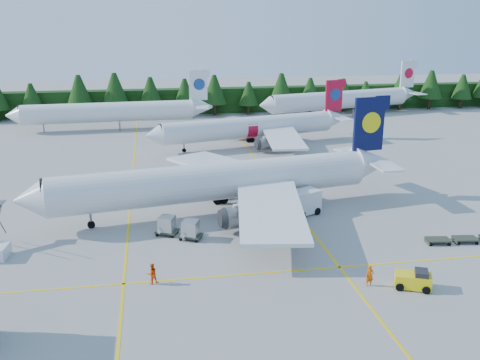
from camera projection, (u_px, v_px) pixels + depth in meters
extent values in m
plane|color=#A0A09B|center=(264.00, 246.00, 55.15)|extent=(320.00, 320.00, 0.00)
cube|color=yellow|center=(131.00, 193.00, 71.80)|extent=(0.25, 120.00, 0.01)
cube|color=yellow|center=(276.00, 186.00, 74.97)|extent=(0.25, 120.00, 0.01)
cube|color=yellow|center=(278.00, 272.00, 49.49)|extent=(80.00, 0.25, 0.01)
cube|color=black|center=(195.00, 101.00, 131.65)|extent=(220.00, 4.00, 6.00)
cylinder|color=silver|center=(214.00, 181.00, 63.23)|extent=(38.14, 10.65, 4.46)
cone|color=silver|center=(29.00, 200.00, 56.82)|extent=(3.82, 4.92, 4.46)
cube|color=#070C36|center=(369.00, 124.00, 68.05)|extent=(4.24, 1.08, 6.91)
cube|color=silver|center=(218.00, 165.00, 73.04)|extent=(13.66, 17.93, 1.27)
cylinder|color=slate|center=(209.00, 183.00, 70.08)|extent=(4.13, 2.94, 2.34)
cube|color=silver|center=(271.00, 210.00, 55.89)|extent=(9.09, 17.53, 1.27)
cylinder|color=slate|center=(241.00, 216.00, 58.37)|extent=(4.13, 2.94, 2.34)
cylinder|color=slate|center=(91.00, 220.00, 59.62)|extent=(0.27, 0.27, 1.90)
cylinder|color=silver|center=(249.00, 127.00, 97.28)|extent=(32.73, 11.31, 3.85)
cone|color=silver|center=(154.00, 135.00, 90.68)|extent=(3.51, 4.37, 3.85)
cube|color=#B50C27|center=(334.00, 96.00, 102.51)|extent=(3.64, 1.17, 5.97)
cube|color=silver|center=(246.00, 122.00, 105.73)|extent=(12.44, 15.33, 1.09)
cylinder|color=slate|center=(242.00, 132.00, 103.12)|extent=(3.65, 2.72, 2.02)
cube|color=silver|center=(284.00, 138.00, 91.31)|extent=(6.93, 14.86, 1.09)
cylinder|color=slate|center=(267.00, 144.00, 93.28)|extent=(3.65, 2.72, 2.02)
cylinder|color=slate|center=(184.00, 148.00, 93.42)|extent=(0.23, 0.23, 1.64)
cylinder|color=silver|center=(109.00, 112.00, 111.66)|extent=(34.96, 5.69, 4.10)
cone|color=silver|center=(13.00, 115.00, 107.86)|extent=(3.05, 4.22, 4.10)
cube|color=silver|center=(198.00, 85.00, 114.00)|extent=(3.90, 0.54, 6.35)
cylinder|color=slate|center=(44.00, 128.00, 109.82)|extent=(0.25, 0.25, 1.64)
cylinder|color=silver|center=(340.00, 100.00, 127.33)|extent=(36.12, 12.69, 4.25)
cone|color=silver|center=(266.00, 105.00, 119.94)|extent=(3.90, 4.84, 4.25)
cube|color=silver|center=(408.00, 74.00, 133.21)|extent=(4.01, 1.32, 6.59)
cylinder|color=slate|center=(288.00, 116.00, 123.00)|extent=(0.26, 0.26, 1.70)
cube|color=white|center=(282.00, 210.00, 62.22)|extent=(2.75, 2.75, 2.20)
cube|color=black|center=(282.00, 206.00, 62.07)|extent=(2.42, 2.53, 0.94)
cube|color=white|center=(304.00, 202.00, 63.71)|extent=(4.37, 3.60, 2.72)
cube|color=yellow|center=(413.00, 280.00, 46.40)|extent=(3.44, 2.72, 1.19)
cube|color=black|center=(422.00, 273.00, 46.02)|extent=(1.56, 1.73, 0.54)
cube|color=#2F3526|center=(438.00, 239.00, 55.64)|extent=(2.57, 1.81, 0.14)
cube|color=#2F3526|center=(465.00, 238.00, 55.92)|extent=(2.57, 1.81, 0.14)
cube|color=#2F3526|center=(167.00, 231.00, 57.90)|extent=(2.78, 2.52, 0.14)
cube|color=#B1B3B6|center=(167.00, 224.00, 57.65)|extent=(2.09, 2.06, 1.60)
cube|color=#2F3526|center=(191.00, 236.00, 56.74)|extent=(2.78, 2.52, 0.14)
cube|color=#B1B3B6|center=(191.00, 228.00, 56.49)|extent=(2.09, 2.06, 1.60)
imported|color=#D74F04|center=(370.00, 276.00, 46.67)|extent=(0.73, 0.51, 1.92)
imported|color=#FF4505|center=(152.00, 274.00, 47.10)|extent=(1.12, 0.99, 1.91)
imported|color=#D94E04|center=(234.00, 213.00, 61.75)|extent=(0.78, 0.89, 1.80)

